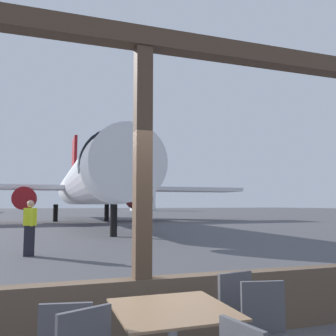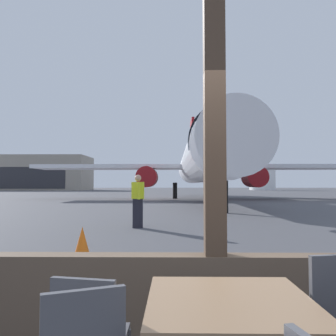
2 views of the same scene
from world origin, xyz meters
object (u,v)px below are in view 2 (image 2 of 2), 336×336
object	(u,v)px
traffic_cone	(82,242)
distant_hangar	(39,173)
ground_crew_worker	(138,200)
cafe_chair_window_left	(89,332)
fuel_storage_tank	(262,178)
airplane	(202,163)

from	to	relation	value
traffic_cone	distant_hangar	bearing A→B (deg)	111.87
ground_crew_worker	distant_hangar	world-z (taller)	distant_hangar
distant_hangar	cafe_chair_window_left	bearing A→B (deg)	-68.48
ground_crew_worker	fuel_storage_tank	size ratio (longest dim) A/B	0.27
traffic_cone	distant_hangar	xyz separation A→B (m)	(-32.61, 81.23, 4.02)
airplane	distant_hangar	size ratio (longest dim) A/B	1.40
distant_hangar	fuel_storage_tank	world-z (taller)	distant_hangar
traffic_cone	fuel_storage_tank	bearing A→B (deg)	73.42
distant_hangar	fuel_storage_tank	size ratio (longest dim) A/B	3.89
fuel_storage_tank	traffic_cone	bearing A→B (deg)	-106.58
ground_crew_worker	fuel_storage_tank	bearing A→B (deg)	72.94
ground_crew_worker	traffic_cone	size ratio (longest dim) A/B	2.99
fuel_storage_tank	ground_crew_worker	bearing A→B (deg)	-107.06
traffic_cone	fuel_storage_tank	world-z (taller)	fuel_storage_tank
cafe_chair_window_left	traffic_cone	distance (m)	4.93
cafe_chair_window_left	traffic_cone	bearing A→B (deg)	105.24
airplane	distant_hangar	world-z (taller)	airplane
airplane	traffic_cone	distance (m)	25.15
cafe_chair_window_left	distant_hangar	bearing A→B (deg)	111.52
airplane	ground_crew_worker	distance (m)	20.57
cafe_chair_window_left	fuel_storage_tank	size ratio (longest dim) A/B	0.13
traffic_cone	airplane	bearing A→B (deg)	79.97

